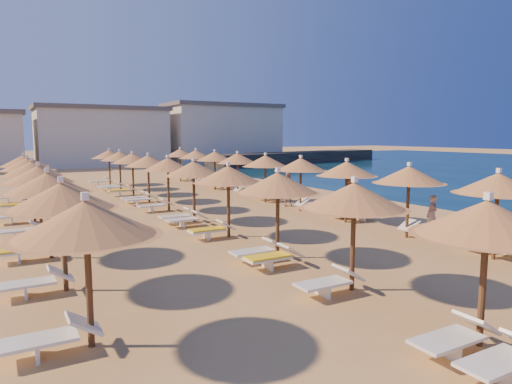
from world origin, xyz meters
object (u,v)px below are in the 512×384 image
parasol_row_east (301,165)px  beachgoer_b (350,199)px  jetty (300,157)px  beachgoer_a (432,215)px  beachgoer_c (288,189)px  parasol_row_west (194,170)px

parasol_row_east → beachgoer_b: (0.58, -3.05, -1.37)m
jetty → beachgoer_a: bearing=-132.2°
jetty → beachgoer_c: bearing=-139.5°
parasol_row_west → beachgoer_c: (6.06, 1.68, -1.37)m
parasol_row_west → beachgoer_a: (6.88, -7.05, -1.54)m
parasol_row_east → parasol_row_west: same height
parasol_row_east → beachgoer_c: 2.19m
parasol_row_east → beachgoer_c: parasol_row_east is taller
beachgoer_c → jetty: bearing=83.0°
beachgoer_a → beachgoer_c: bearing=-155.2°
beachgoer_a → beachgoer_b: size_ratio=0.82×
jetty → beachgoer_c: size_ratio=15.97×
jetty → parasol_row_east: (-23.26, -33.32, 1.56)m
beachgoer_a → beachgoer_c: beachgoer_c is taller
jetty → parasol_row_east: 40.66m
beachgoer_b → beachgoer_c: (-0.24, 4.73, -0.01)m
jetty → beachgoer_a: beachgoer_a is taller
beachgoer_a → beachgoer_b: 4.05m
parasol_row_west → beachgoer_b: 7.13m
parasol_row_west → beachgoer_c: parasol_row_west is taller
parasol_row_east → beachgoer_c: bearing=78.4°
parasol_row_west → beachgoer_a: 9.97m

